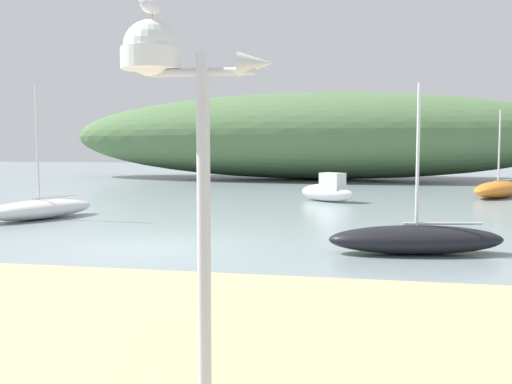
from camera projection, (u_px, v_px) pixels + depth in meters
ground_plane at (154, 246)px, 14.84m from camera, size 120.00×120.00×0.00m
distant_hill at (317, 136)px, 42.59m from camera, size 37.22×11.32×6.26m
mast_structure at (168, 89)px, 5.10m from camera, size 1.35×0.53×3.48m
seagull_on_radar at (149, 5)px, 5.06m from camera, size 0.18×0.27×0.21m
motorboat_east_reach at (328, 190)px, 26.08m from camera, size 2.86×2.32×1.30m
sailboat_centre_water at (39, 209)px, 20.16m from camera, size 3.07×4.33×4.58m
sailboat_off_point at (416, 239)px, 13.79m from camera, size 4.28×1.98×4.00m
sailboat_inner_mooring at (498, 189)px, 28.04m from camera, size 3.56×4.35×4.19m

